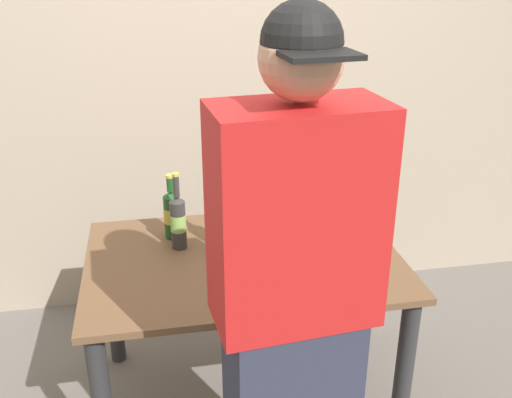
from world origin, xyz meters
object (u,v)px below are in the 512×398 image
object	(u,v)px
beer_bottle_brown	(222,222)
beer_bottle_amber	(178,221)
beer_bottle_green	(172,213)
coffee_mug	(360,249)
laptop	(290,225)
person_figure	(293,323)

from	to	relation	value
beer_bottle_brown	beer_bottle_amber	bearing A→B (deg)	171.31
beer_bottle_green	coffee_mug	size ratio (longest dim) A/B	2.40
laptop	beer_bottle_brown	distance (m)	0.31
laptop	person_figure	bearing A→B (deg)	-103.09
person_figure	coffee_mug	bearing A→B (deg)	54.51
beer_bottle_amber	person_figure	world-z (taller)	person_figure
laptop	beer_bottle_brown	size ratio (longest dim) A/B	1.27
beer_bottle_green	beer_bottle_brown	xyz separation A→B (m)	(0.20, -0.13, 0.00)
person_figure	coffee_mug	world-z (taller)	person_figure
laptop	beer_bottle_amber	size ratio (longest dim) A/B	1.13
beer_bottle_brown	beer_bottle_amber	xyz separation A→B (m)	(-0.18, 0.03, 0.01)
person_figure	beer_bottle_green	bearing A→B (deg)	107.56
beer_bottle_green	coffee_mug	bearing A→B (deg)	-26.18
person_figure	beer_bottle_brown	bearing A→B (deg)	97.00
laptop	beer_bottle_green	xyz separation A→B (m)	(-0.50, 0.08, 0.07)
beer_bottle_amber	coffee_mug	size ratio (longest dim) A/B	2.78
beer_bottle_brown	laptop	bearing A→B (deg)	10.11
beer_bottle_green	beer_bottle_amber	distance (m)	0.10
beer_bottle_green	beer_bottle_amber	bearing A→B (deg)	-79.10
coffee_mug	laptop	bearing A→B (deg)	128.21
beer_bottle_green	person_figure	size ratio (longest dim) A/B	0.16
laptop	beer_bottle_amber	world-z (taller)	beer_bottle_amber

